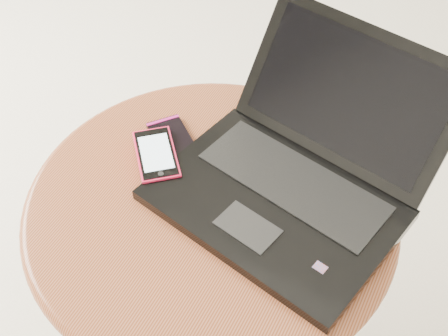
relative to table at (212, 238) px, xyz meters
The scene contains 4 objects.
table is the anchor object (origin of this frame).
laptop 0.20m from the table, 37.61° to the left, with size 0.44×0.45×0.21m.
phone_black 0.18m from the table, 144.74° to the left, with size 0.13×0.12×0.01m.
phone_pink 0.17m from the table, 165.16° to the left, with size 0.13×0.13×0.01m.
Camera 1 is at (0.38, -0.55, 1.21)m, focal length 47.62 mm.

